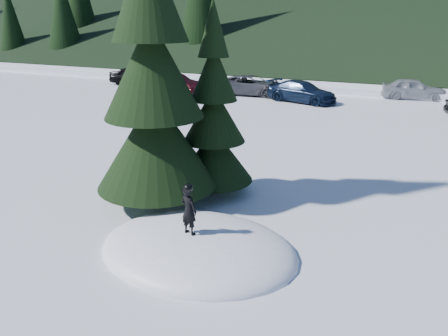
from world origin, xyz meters
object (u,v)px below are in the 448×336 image
at_px(spruce_short, 214,122).
at_px(car_4, 413,89).
at_px(car_1, 175,83).
at_px(spruce_tall, 153,82).
at_px(car_0, 135,76).
at_px(car_2, 252,85).
at_px(child_skier, 189,210).
at_px(car_3, 302,92).

bearing_deg(spruce_short, car_4, 77.45).
distance_m(car_1, car_4, 15.42).
relative_size(spruce_tall, car_0, 2.21).
bearing_deg(car_2, car_1, 97.60).
height_order(child_skier, car_3, child_skier).
bearing_deg(car_0, car_3, -107.25).
bearing_deg(spruce_tall, car_3, 92.53).
bearing_deg(car_3, car_0, 97.21).
distance_m(spruce_short, car_0, 22.81).
bearing_deg(child_skier, spruce_tall, -31.18).
bearing_deg(car_0, child_skier, -151.27).
bearing_deg(child_skier, car_2, -59.62).
bearing_deg(car_1, spruce_short, -135.96).
height_order(spruce_short, car_0, spruce_short).
bearing_deg(car_3, spruce_tall, -163.13).
distance_m(car_2, car_4, 10.13).
height_order(spruce_short, car_4, spruce_short).
bearing_deg(child_skier, spruce_short, -59.98).
bearing_deg(car_3, child_skier, -157.00).
bearing_deg(child_skier, car_3, -69.33).
xyz_separation_m(car_1, car_2, (5.17, 1.15, 0.02)).
bearing_deg(spruce_short, car_3, 96.50).
bearing_deg(car_4, spruce_tall, 157.67).
bearing_deg(car_1, car_3, -80.48).
bearing_deg(spruce_tall, spruce_short, 54.46).
xyz_separation_m(child_skier, car_1, (-11.69, 18.51, -0.39)).
height_order(car_1, car_2, car_2).
relative_size(car_0, car_3, 0.90).
height_order(child_skier, car_1, child_skier).
xyz_separation_m(spruce_tall, car_0, (-14.24, 18.31, -2.66)).
xyz_separation_m(spruce_short, car_1, (-10.60, 15.15, -1.48)).
bearing_deg(car_3, spruce_short, -159.16).
bearing_deg(spruce_short, car_1, 124.98).
bearing_deg(spruce_tall, child_skier, -43.20).
distance_m(spruce_tall, car_4, 21.44).
bearing_deg(car_3, car_2, 88.01).
bearing_deg(spruce_short, car_2, 108.43).
bearing_deg(spruce_short, car_0, 132.03).
height_order(car_0, car_1, car_0).
height_order(car_0, car_4, car_0).
distance_m(spruce_tall, car_3, 16.85).
bearing_deg(child_skier, car_4, -86.00).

